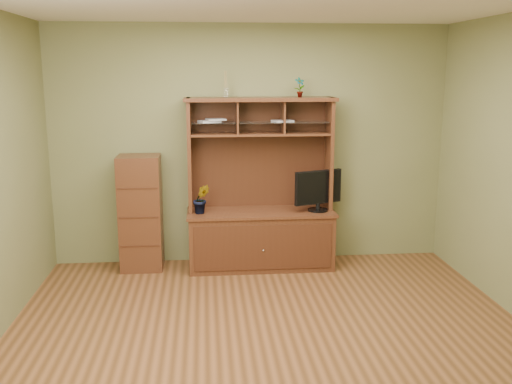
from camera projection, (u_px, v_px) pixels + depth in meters
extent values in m
cube|color=#503017|center=(270.00, 334.00, 4.84)|extent=(4.50, 4.00, 0.02)
cube|color=olive|center=(250.00, 145.00, 6.51)|extent=(4.50, 0.02, 2.70)
cube|color=olive|center=(322.00, 258.00, 2.60)|extent=(4.50, 0.02, 2.70)
cube|color=#421F13|center=(261.00, 240.00, 6.44)|extent=(1.60, 0.55, 0.62)
cube|color=#391C0F|center=(263.00, 247.00, 6.17)|extent=(1.50, 0.01, 0.50)
sphere|color=silver|center=(263.00, 251.00, 6.16)|extent=(0.02, 0.02, 0.02)
cube|color=#421F13|center=(261.00, 212.00, 6.38)|extent=(1.64, 0.59, 0.03)
cube|color=#421F13|center=(190.00, 155.00, 6.27)|extent=(0.04, 0.35, 1.25)
cube|color=#421F13|center=(329.00, 153.00, 6.41)|extent=(0.04, 0.35, 1.25)
cube|color=#391C0F|center=(259.00, 152.00, 6.50)|extent=(1.52, 0.02, 1.25)
cube|color=#421F13|center=(260.00, 99.00, 6.21)|extent=(1.66, 0.40, 0.04)
cube|color=#421F13|center=(260.00, 134.00, 6.29)|extent=(1.52, 0.32, 0.02)
cube|color=#421F13|center=(237.00, 117.00, 6.23)|extent=(0.02, 0.31, 0.35)
cube|color=#421F13|center=(283.00, 117.00, 6.28)|extent=(0.02, 0.31, 0.35)
cube|color=silver|center=(260.00, 122.00, 6.26)|extent=(1.50, 0.27, 0.01)
cylinder|color=black|center=(318.00, 210.00, 6.37)|extent=(0.22, 0.22, 0.02)
cylinder|color=black|center=(318.00, 206.00, 6.36)|extent=(0.04, 0.04, 0.07)
cube|color=black|center=(318.00, 187.00, 6.31)|extent=(0.56, 0.25, 0.37)
imported|color=#266021|center=(201.00, 199.00, 6.22)|extent=(0.19, 0.16, 0.33)
imported|color=#345E21|center=(300.00, 87.00, 6.22)|extent=(0.13, 0.11, 0.22)
cylinder|color=silver|center=(226.00, 93.00, 6.16)|extent=(0.06, 0.06, 0.10)
cylinder|color=#98834C|center=(226.00, 79.00, 6.13)|extent=(0.04, 0.04, 0.18)
cube|color=silver|center=(209.00, 121.00, 6.21)|extent=(0.26, 0.24, 0.02)
cube|color=silver|center=(216.00, 119.00, 6.21)|extent=(0.23, 0.20, 0.02)
cube|color=silver|center=(282.00, 121.00, 6.28)|extent=(0.25, 0.22, 0.02)
cube|color=#421F13|center=(141.00, 213.00, 6.32)|extent=(0.46, 0.41, 1.28)
cube|color=#391C0F|center=(140.00, 246.00, 6.19)|extent=(0.42, 0.01, 0.02)
cube|color=#391C0F|center=(139.00, 217.00, 6.12)|extent=(0.42, 0.01, 0.01)
cube|color=#391C0F|center=(137.00, 188.00, 6.05)|extent=(0.42, 0.01, 0.01)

